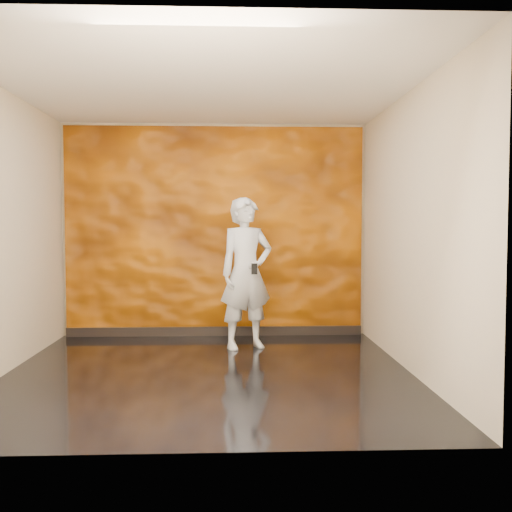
{
  "coord_description": "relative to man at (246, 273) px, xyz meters",
  "views": [
    {
      "loc": [
        0.24,
        -5.59,
        1.45
      ],
      "look_at": [
        0.5,
        0.74,
        1.12
      ],
      "focal_mm": 40.0,
      "sensor_mm": 36.0,
      "label": 1
    }
  ],
  "objects": [
    {
      "name": "room",
      "position": [
        -0.4,
        -1.15,
        0.5
      ],
      "size": [
        4.02,
        4.02,
        2.81
      ],
      "color": "black",
      "rests_on": "ground"
    },
    {
      "name": "baseboard",
      "position": [
        -0.4,
        0.77,
        -0.84
      ],
      "size": [
        3.9,
        0.04,
        0.12
      ],
      "primitive_type": "cube",
      "color": "black",
      "rests_on": "ground"
    },
    {
      "name": "feature_wall",
      "position": [
        -0.4,
        0.81,
        0.48
      ],
      "size": [
        3.9,
        0.06,
        2.75
      ],
      "primitive_type": "cube",
      "color": "#D36A02",
      "rests_on": "ground"
    },
    {
      "name": "phone",
      "position": [
        0.09,
        -0.23,
        0.07
      ],
      "size": [
        0.07,
        0.02,
        0.13
      ],
      "primitive_type": "cube",
      "rotation": [
        0.0,
        0.0,
        0.06
      ],
      "color": "black",
      "rests_on": "man"
    },
    {
      "name": "man",
      "position": [
        0.0,
        0.0,
        0.0
      ],
      "size": [
        0.77,
        0.64,
        1.79
      ],
      "primitive_type": "imported",
      "rotation": [
        0.0,
        0.0,
        0.38
      ],
      "color": "#9CA2AB",
      "rests_on": "ground"
    }
  ]
}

